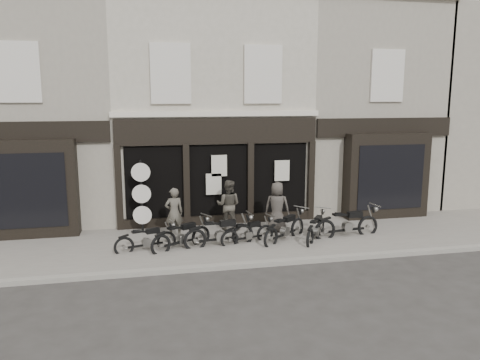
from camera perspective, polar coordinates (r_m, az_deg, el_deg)
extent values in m
plane|color=#2D2B28|center=(14.26, -0.64, -8.85)|extent=(90.00, 90.00, 0.00)
cube|color=#69635C|center=(15.08, -1.31, -7.54)|extent=(30.00, 4.20, 0.12)
cube|color=gray|center=(13.08, 0.44, -10.32)|extent=(30.00, 0.25, 0.13)
cube|color=#B8AF9E|center=(19.41, -4.14, 8.52)|extent=(7.20, 6.00, 8.20)
cube|color=black|center=(16.40, -2.66, 5.97)|extent=(7.10, 0.18, 0.90)
cube|color=black|center=(16.71, -2.64, -0.70)|extent=(6.50, 0.10, 2.95)
cube|color=black|center=(16.93, -2.56, -5.00)|extent=(7.10, 0.20, 0.44)
cube|color=beige|center=(16.40, -2.69, 8.07)|extent=(7.30, 0.22, 0.18)
cube|color=beige|center=(16.23, -8.46, 12.72)|extent=(1.35, 0.12, 2.00)
cube|color=black|center=(16.26, -8.46, 12.71)|extent=(1.05, 0.06, 1.70)
cube|color=beige|center=(16.73, 2.82, 12.73)|extent=(1.35, 0.12, 2.00)
cube|color=black|center=(16.76, 2.80, 12.73)|extent=(1.05, 0.06, 1.70)
cube|color=black|center=(16.44, -14.55, -1.02)|extent=(0.22, 0.22, 3.00)
cube|color=black|center=(16.49, -6.54, -0.73)|extent=(0.22, 0.22, 3.00)
cube|color=black|center=(16.85, 1.27, -0.43)|extent=(0.22, 0.22, 3.00)
cube|color=black|center=(17.50, 8.63, -0.15)|extent=(0.22, 0.22, 3.00)
cube|color=beige|center=(16.41, -2.56, 1.76)|extent=(0.55, 0.04, 0.75)
cube|color=beige|center=(16.97, 5.14, 1.15)|extent=(0.55, 0.04, 0.75)
cube|color=beige|center=(16.49, -3.22, -0.50)|extent=(0.55, 0.04, 0.75)
cube|color=gray|center=(19.60, -23.05, 7.76)|extent=(5.50, 6.00, 8.20)
cube|color=black|center=(16.58, -24.66, -1.01)|extent=(3.20, 0.70, 3.20)
cube|color=black|center=(16.24, -24.93, -1.25)|extent=(2.60, 0.06, 2.40)
cube|color=black|center=(16.64, -24.90, 5.28)|extent=(5.40, 0.16, 0.70)
cube|color=beige|center=(16.63, -25.38, 11.81)|extent=(1.30, 0.10, 1.90)
cube|color=black|center=(16.66, -25.36, 11.80)|extent=(1.00, 0.06, 1.60)
cube|color=gray|center=(21.22, 13.30, 8.41)|extent=(5.50, 6.00, 8.20)
cube|color=black|center=(18.47, 17.38, 0.51)|extent=(3.20, 0.70, 3.20)
cube|color=black|center=(18.17, 17.91, 0.33)|extent=(2.60, 0.06, 2.40)
cube|color=black|center=(18.53, 17.22, 6.16)|extent=(5.40, 0.16, 0.70)
cube|color=beige|center=(18.52, 17.52, 12.03)|extent=(1.30, 0.10, 1.90)
cube|color=black|center=(18.54, 17.47, 12.03)|extent=(1.00, 0.06, 1.60)
torus|color=black|center=(14.56, -8.96, -7.34)|extent=(0.61, 0.23, 0.61)
torus|color=black|center=(14.25, -13.96, -7.90)|extent=(0.61, 0.23, 0.61)
cube|color=black|center=(14.40, -11.43, -7.76)|extent=(1.04, 0.31, 0.05)
cube|color=gray|center=(14.38, -11.37, -7.48)|extent=(0.25, 0.21, 0.23)
cube|color=black|center=(14.34, -10.59, -6.10)|extent=(0.44, 0.25, 0.15)
cube|color=black|center=(14.21, -12.54, -6.17)|extent=(0.30, 0.24, 0.05)
cylinder|color=gray|center=(14.45, -8.28, -5.02)|extent=(0.16, 0.51, 0.03)
torus|color=black|center=(14.77, -4.80, -6.86)|extent=(0.64, 0.39, 0.67)
torus|color=black|center=(14.04, -9.64, -7.88)|extent=(0.64, 0.39, 0.67)
cube|color=black|center=(14.40, -7.15, -7.51)|extent=(1.06, 0.60, 0.06)
cube|color=gray|center=(14.39, -7.09, -7.20)|extent=(0.29, 0.27, 0.26)
cube|color=black|center=(14.40, -6.33, -5.60)|extent=(0.48, 0.36, 0.17)
cube|color=black|center=(14.11, -8.21, -5.82)|extent=(0.35, 0.31, 0.06)
cylinder|color=gray|center=(14.71, -4.14, -4.27)|extent=(0.30, 0.52, 0.04)
torus|color=black|center=(14.74, 0.32, -6.76)|extent=(0.73, 0.19, 0.72)
torus|color=black|center=(14.31, -5.50, -7.33)|extent=(0.73, 0.19, 0.72)
cube|color=black|center=(14.52, -2.54, -7.21)|extent=(1.25, 0.23, 0.06)
cube|color=gray|center=(14.50, -2.47, -6.88)|extent=(0.28, 0.22, 0.28)
cube|color=black|center=(14.46, -1.51, -5.26)|extent=(0.51, 0.25, 0.18)
cube|color=black|center=(14.29, -3.78, -5.30)|extent=(0.34, 0.25, 0.06)
cylinder|color=gray|center=(14.64, 1.18, -4.05)|extent=(0.12, 0.61, 0.04)
torus|color=black|center=(15.13, 3.07, -6.56)|extent=(0.60, 0.25, 0.60)
torus|color=black|center=(14.53, -1.28, -7.26)|extent=(0.60, 0.25, 0.60)
cube|color=black|center=(14.83, 0.94, -7.04)|extent=(1.02, 0.34, 0.05)
cube|color=gray|center=(14.81, 1.00, -6.77)|extent=(0.25, 0.21, 0.23)
cube|color=black|center=(14.82, 1.72, -5.41)|extent=(0.43, 0.26, 0.15)
cube|color=black|center=(14.58, 0.03, -5.53)|extent=(0.30, 0.24, 0.05)
cylinder|color=gray|center=(15.07, 3.73, -4.34)|extent=(0.18, 0.50, 0.03)
torus|color=black|center=(15.69, 6.98, -5.83)|extent=(0.60, 0.50, 0.70)
torus|color=black|center=(14.51, 3.78, -7.10)|extent=(0.60, 0.50, 0.70)
cube|color=black|center=(15.11, 5.44, -6.60)|extent=(0.98, 0.80, 0.06)
cube|color=gray|center=(15.10, 5.49, -6.28)|extent=(0.31, 0.30, 0.27)
cube|color=black|center=(15.19, 6.04, -4.67)|extent=(0.48, 0.43, 0.17)
cube|color=black|center=(14.72, 4.80, -4.96)|extent=(0.37, 0.35, 0.06)
cylinder|color=gray|center=(15.70, 7.48, -3.29)|extent=(0.40, 0.49, 0.04)
torus|color=black|center=(15.96, 9.84, -5.71)|extent=(0.45, 0.58, 0.65)
torus|color=black|center=(14.67, 8.53, -7.10)|extent=(0.45, 0.58, 0.65)
cube|color=black|center=(15.32, 9.21, -6.51)|extent=(0.70, 0.96, 0.06)
cube|color=gray|center=(15.32, 9.23, -6.22)|extent=(0.27, 0.29, 0.25)
cube|color=black|center=(15.44, 9.49, -4.69)|extent=(0.39, 0.45, 0.16)
cube|color=black|center=(14.92, 8.98, -5.04)|extent=(0.32, 0.35, 0.06)
cylinder|color=gray|center=(16.00, 10.09, -3.33)|extent=(0.47, 0.35, 0.03)
torus|color=black|center=(16.23, 15.29, -5.49)|extent=(0.75, 0.18, 0.75)
torus|color=black|center=(15.43, 10.30, -6.10)|extent=(0.75, 0.18, 0.75)
cube|color=black|center=(15.82, 12.85, -5.95)|extent=(1.31, 0.20, 0.07)
cube|color=gray|center=(15.81, 12.94, -5.63)|extent=(0.28, 0.23, 0.29)
cube|color=black|center=(15.84, 13.82, -4.08)|extent=(0.52, 0.24, 0.19)
cube|color=black|center=(15.52, 11.89, -4.13)|extent=(0.35, 0.25, 0.07)
cylinder|color=gray|center=(16.18, 16.12, -2.92)|extent=(0.11, 0.64, 0.04)
imported|color=#4E4940|center=(15.28, -8.04, -3.97)|extent=(0.65, 0.48, 1.64)
imported|color=#433E36|center=(16.00, -1.43, -3.07)|extent=(1.03, 0.93, 1.73)
imported|color=#3D3833|center=(15.82, 4.54, -3.30)|extent=(0.98, 0.83, 1.71)
cylinder|color=black|center=(16.27, -11.73, -6.53)|extent=(0.40, 0.40, 0.07)
cylinder|color=black|center=(15.96, -11.90, -2.21)|extent=(0.08, 0.08, 2.57)
cylinder|color=black|center=(15.76, -12.01, 0.94)|extent=(0.63, 0.10, 0.63)
cylinder|color=beige|center=(15.73, -12.01, 0.92)|extent=(0.62, 0.07, 0.63)
cylinder|color=black|center=(15.89, -11.92, -1.65)|extent=(0.63, 0.10, 0.63)
cylinder|color=beige|center=(15.86, -11.92, -1.67)|extent=(0.62, 0.07, 0.63)
cylinder|color=black|center=(16.05, -11.82, -4.19)|extent=(0.63, 0.10, 0.63)
cylinder|color=beige|center=(16.02, -11.82, -4.21)|extent=(0.62, 0.07, 0.63)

